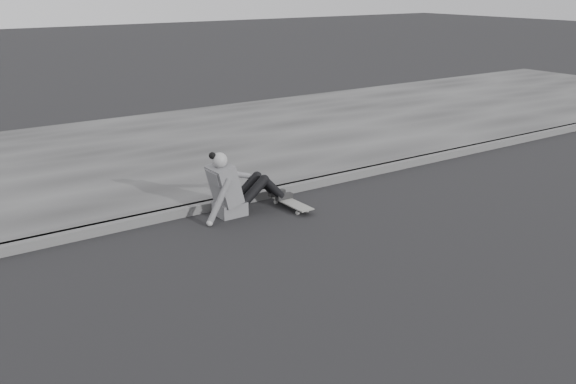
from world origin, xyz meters
name	(u,v)px	position (x,y,z in m)	size (l,w,h in m)	color
ground	(517,219)	(0.00, 0.00, 0.00)	(80.00, 80.00, 0.00)	black
curb	(380,169)	(0.00, 2.58, 0.06)	(24.00, 0.16, 0.12)	#4F4F4F
sidewalk	(275,134)	(0.00, 5.60, 0.06)	(24.00, 6.00, 0.12)	#3D3D3D
skateboard	(291,203)	(-2.14, 2.01, 0.07)	(0.20, 0.78, 0.09)	#9B9A95
seated_woman	(234,188)	(-2.87, 2.26, 0.36)	(1.38, 0.46, 0.88)	#5A5A5D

